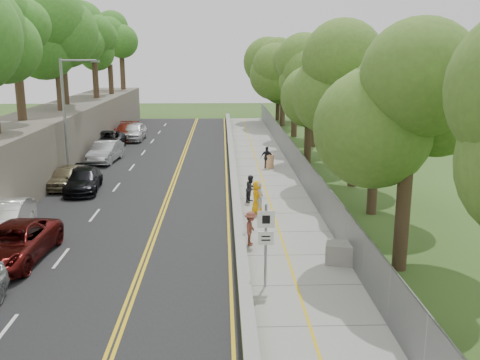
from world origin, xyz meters
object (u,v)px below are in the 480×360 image
(streetlight, at_px, (68,111))
(car_2, at_px, (13,244))
(car_1, at_px, (4,221))
(painter_0, at_px, (257,197))
(signpost, at_px, (266,236))
(construction_barrel, at_px, (270,161))
(person_far, at_px, (267,157))
(concrete_block, at_px, (341,253))

(streetlight, distance_m, car_2, 14.85)
(car_1, distance_m, painter_0, 12.27)
(signpost, distance_m, painter_0, 9.05)
(signpost, xyz_separation_m, construction_barrel, (1.95, 20.41, -1.42))
(car_2, height_order, painter_0, painter_0)
(person_far, bearing_deg, concrete_block, 105.30)
(signpost, height_order, painter_0, signpost)
(streetlight, distance_m, car_1, 11.98)
(construction_barrel, bearing_deg, concrete_block, -85.94)
(concrete_block, distance_m, car_2, 13.32)
(construction_barrel, distance_m, painter_0, 11.56)
(streetlight, bearing_deg, car_1, -90.07)
(concrete_block, xyz_separation_m, car_1, (-14.78, 3.53, 0.40))
(streetlight, bearing_deg, painter_0, -34.25)
(concrete_block, distance_m, car_1, 15.20)
(signpost, relative_size, car_1, 0.62)
(car_1, height_order, painter_0, painter_0)
(person_far, bearing_deg, streetlight, 24.75)
(signpost, bearing_deg, car_2, 164.69)
(car_2, bearing_deg, painter_0, 34.77)
(construction_barrel, height_order, car_1, car_1)
(construction_barrel, height_order, car_2, car_2)
(streetlight, relative_size, car_1, 1.61)
(construction_barrel, relative_size, painter_0, 0.56)
(signpost, height_order, car_1, signpost)
(signpost, bearing_deg, person_far, 85.09)
(construction_barrel, xyz_separation_m, painter_0, (-1.67, -11.43, 0.40))
(car_1, bearing_deg, person_far, 42.15)
(painter_0, distance_m, person_far, 11.47)
(concrete_block, distance_m, person_far, 18.31)
(concrete_block, bearing_deg, painter_0, 113.38)
(streetlight, bearing_deg, signpost, -55.92)
(car_1, bearing_deg, signpost, -31.87)
(car_1, bearing_deg, car_2, -68.74)
(streetlight, xyz_separation_m, car_1, (-0.01, -11.37, -3.78))
(car_1, relative_size, painter_0, 2.79)
(streetlight, height_order, construction_barrel, streetlight)
(person_far, bearing_deg, signpost, 95.68)
(car_2, bearing_deg, construction_barrel, 59.46)
(painter_0, bearing_deg, car_1, 120.65)
(car_2, height_order, person_far, person_far)
(construction_barrel, distance_m, concrete_block, 18.34)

